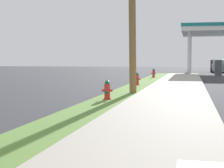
{
  "coord_description": "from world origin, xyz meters",
  "views": [
    {
      "loc": [
        3.82,
        -0.52,
        1.66
      ],
      "look_at": [
        0.55,
        14.38,
        0.62
      ],
      "focal_mm": 57.87,
      "sensor_mm": 36.0,
      "label": 1
    }
  ],
  "objects_px": {
    "fire_hydrant_second": "(107,91)",
    "fire_hydrant_fourth": "(154,74)",
    "fire_hydrant_third": "(137,80)",
    "car_white_by_near_pump": "(219,67)"
  },
  "relations": [
    {
      "from": "fire_hydrant_second",
      "to": "fire_hydrant_fourth",
      "type": "distance_m",
      "value": 17.58
    },
    {
      "from": "fire_hydrant_third",
      "to": "fire_hydrant_fourth",
      "type": "xyz_separation_m",
      "value": [
        0.04,
        9.45,
        0.0
      ]
    },
    {
      "from": "fire_hydrant_second",
      "to": "fire_hydrant_third",
      "type": "xyz_separation_m",
      "value": [
        -0.04,
        8.13,
        0.0
      ]
    },
    {
      "from": "car_white_by_near_pump",
      "to": "fire_hydrant_fourth",
      "type": "bearing_deg",
      "value": -110.22
    },
    {
      "from": "fire_hydrant_second",
      "to": "fire_hydrant_third",
      "type": "distance_m",
      "value": 8.13
    },
    {
      "from": "car_white_by_near_pump",
      "to": "fire_hydrant_third",
      "type": "bearing_deg",
      "value": -103.71
    },
    {
      "from": "fire_hydrant_third",
      "to": "fire_hydrant_second",
      "type": "bearing_deg",
      "value": -89.69
    },
    {
      "from": "fire_hydrant_fourth",
      "to": "fire_hydrant_third",
      "type": "bearing_deg",
      "value": -90.27
    },
    {
      "from": "fire_hydrant_second",
      "to": "car_white_by_near_pump",
      "type": "bearing_deg",
      "value": 79.39
    },
    {
      "from": "car_white_by_near_pump",
      "to": "fire_hydrant_second",
      "type": "bearing_deg",
      "value": -100.61
    }
  ]
}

